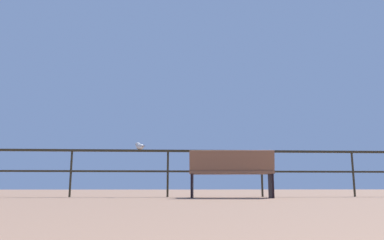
% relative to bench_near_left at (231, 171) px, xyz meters
% --- Properties ---
extents(pier_railing, '(22.44, 0.05, 1.00)m').
position_rel_bench_near_left_xyz_m(pier_railing, '(-0.21, 0.85, 0.23)').
color(pier_railing, '#2E2819').
rests_on(pier_railing, ground_plane).
extents(bench_near_left, '(1.65, 0.81, 0.90)m').
position_rel_bench_near_left_xyz_m(bench_near_left, '(0.00, 0.00, 0.00)').
color(bench_near_left, brown).
rests_on(bench_near_left, ground_plane).
extents(seagull_on_rail, '(0.25, 0.31, 0.17)m').
position_rel_bench_near_left_xyz_m(seagull_on_rail, '(-1.84, 0.86, 0.56)').
color(seagull_on_rail, silver).
rests_on(seagull_on_rail, pier_railing).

